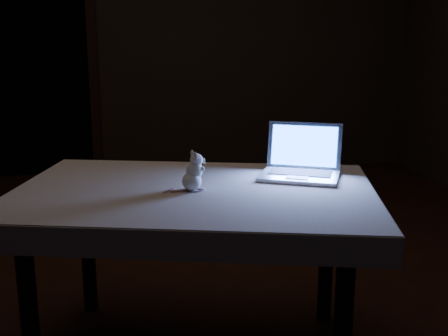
{
  "coord_description": "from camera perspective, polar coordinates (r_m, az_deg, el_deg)",
  "views": [
    {
      "loc": [
        -0.18,
        -2.59,
        1.23
      ],
      "look_at": [
        0.11,
        -0.56,
        0.74
      ],
      "focal_mm": 45.0,
      "sensor_mm": 36.0,
      "label": 1
    }
  ],
  "objects": [
    {
      "name": "floor",
      "position": [
        2.87,
        -3.82,
        -11.97
      ],
      "size": [
        5.0,
        5.0,
        0.0
      ],
      "primitive_type": "plane",
      "color": "black",
      "rests_on": "ground"
    },
    {
      "name": "laptop",
      "position": [
        2.24,
        7.73,
        1.55
      ],
      "size": [
        0.39,
        0.37,
        0.21
      ],
      "primitive_type": null,
      "rotation": [
        0.0,
        0.0,
        -0.41
      ],
      "color": "#BCBCC1",
      "rests_on": "tablecloth"
    },
    {
      "name": "back_wall",
      "position": [
        5.09,
        -6.28,
        14.15
      ],
      "size": [
        4.5,
        0.04,
        2.6
      ],
      "primitive_type": "cube",
      "color": "black",
      "rests_on": "ground"
    },
    {
      "name": "doorway",
      "position": [
        5.17,
        -18.7,
        10.92
      ],
      "size": [
        1.06,
        0.36,
        2.13
      ],
      "primitive_type": null,
      "color": "black",
      "rests_on": "back_wall"
    },
    {
      "name": "plush_mouse",
      "position": [
        2.05,
        -3.3,
        -0.33
      ],
      "size": [
        0.12,
        0.12,
        0.15
      ],
      "primitive_type": null,
      "rotation": [
        0.0,
        0.0,
        -0.12
      ],
      "color": "white",
      "rests_on": "tablecloth"
    },
    {
      "name": "tablecloth",
      "position": [
        2.12,
        -1.58,
        -3.25
      ],
      "size": [
        1.51,
        1.19,
        0.1
      ],
      "primitive_type": null,
      "rotation": [
        0.0,
        0.0,
        -0.25
      ],
      "color": "beige",
      "rests_on": "table"
    },
    {
      "name": "table",
      "position": [
        2.21,
        -2.97,
        -10.65
      ],
      "size": [
        1.39,
        1.06,
        0.66
      ],
      "primitive_type": null,
      "rotation": [
        0.0,
        0.0,
        -0.23
      ],
      "color": "black",
      "rests_on": "floor"
    }
  ]
}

